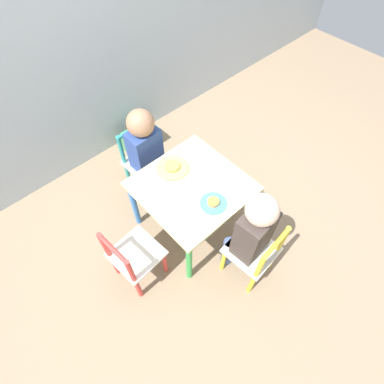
% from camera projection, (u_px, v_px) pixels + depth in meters
% --- Properties ---
extents(ground_plane, '(6.00, 6.00, 0.00)m').
position_uv_depth(ground_plane, '(192.00, 224.00, 2.10)').
color(ground_plane, '#8C755B').
extents(kids_table, '(0.60, 0.60, 0.45)m').
position_uv_depth(kids_table, '(192.00, 192.00, 1.79)').
color(kids_table, beige).
rests_on(kids_table, ground_plane).
extents(chair_teal, '(0.26, 0.26, 0.51)m').
position_uv_depth(chair_teal, '(144.00, 162.00, 2.11)').
color(chair_teal, silver).
rests_on(chair_teal, ground_plane).
extents(chair_yellow, '(0.28, 0.28, 0.51)m').
position_uv_depth(chair_yellow, '(255.00, 253.00, 1.71)').
color(chair_yellow, silver).
rests_on(chair_yellow, ground_plane).
extents(chair_red, '(0.28, 0.28, 0.51)m').
position_uv_depth(chair_red, '(134.00, 258.00, 1.69)').
color(chair_red, silver).
rests_on(chair_red, ground_plane).
extents(child_back, '(0.20, 0.22, 0.72)m').
position_uv_depth(child_back, '(146.00, 148.00, 1.93)').
color(child_back, '#38383D').
rests_on(child_back, ground_plane).
extents(child_front, '(0.21, 0.22, 0.75)m').
position_uv_depth(child_front, '(252.00, 230.00, 1.57)').
color(child_front, '#4C608E').
rests_on(child_front, ground_plane).
extents(plate_back, '(0.20, 0.20, 0.03)m').
position_uv_depth(plate_back, '(172.00, 167.00, 1.80)').
color(plate_back, '#EADB66').
rests_on(plate_back, kids_table).
extents(plate_front, '(0.15, 0.15, 0.03)m').
position_uv_depth(plate_front, '(213.00, 203.00, 1.66)').
color(plate_front, '#4C9EE0').
rests_on(plate_front, kids_table).
extents(storage_bin, '(0.28, 0.17, 0.18)m').
position_uv_depth(storage_bin, '(141.00, 139.00, 2.46)').
color(storage_bin, '#3D8E56').
rests_on(storage_bin, ground_plane).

